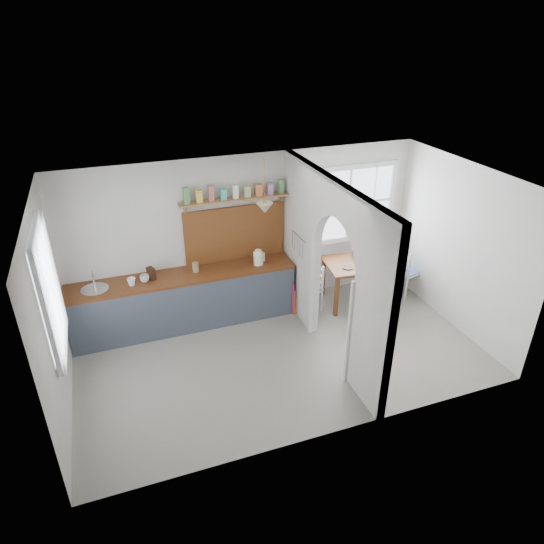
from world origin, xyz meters
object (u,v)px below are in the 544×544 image
object	(u,v)px
chair_left	(308,289)
chair_right	(406,270)
dining_table	(360,282)
kettle	(258,257)
vase	(358,250)

from	to	relation	value
chair_left	chair_right	bearing A→B (deg)	65.88
chair_left	chair_right	world-z (taller)	chair_right
dining_table	kettle	distance (m)	1.88
kettle	chair_right	bearing A→B (deg)	-25.81
chair_left	kettle	xyz separation A→B (m)	(-0.78, 0.23, 0.61)
dining_table	chair_right	bearing A→B (deg)	6.77
chair_right	vase	world-z (taller)	vase
chair_left	kettle	world-z (taller)	kettle
dining_table	vase	xyz separation A→B (m)	(0.04, 0.24, 0.49)
dining_table	vase	size ratio (longest dim) A/B	5.69
dining_table	chair_right	xyz separation A→B (m)	(0.91, -0.00, 0.07)
dining_table	chair_left	world-z (taller)	chair_left
chair_left	chair_right	size ratio (longest dim) A/B	0.93
chair_left	vase	world-z (taller)	vase
dining_table	chair_left	bearing A→B (deg)	-175.46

